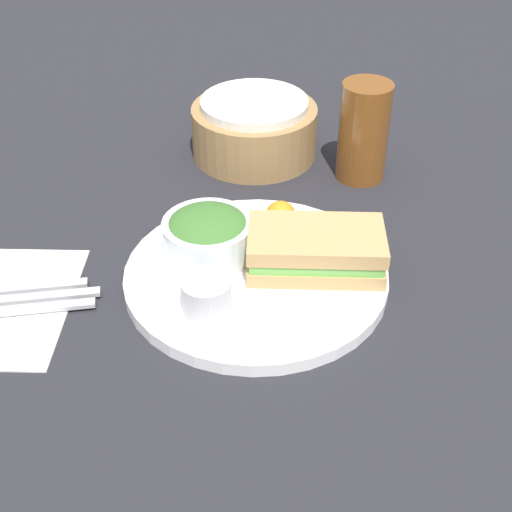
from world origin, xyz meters
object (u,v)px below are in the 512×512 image
Objects in this scene: dressing_cup at (206,295)px; plate at (256,276)px; knife at (5,300)px; sandwich at (316,250)px; bread_basket at (254,128)px; drink_glass at (364,132)px; spoon at (7,290)px; fork at (3,311)px; salad_bowl at (208,234)px.

plate is at bearing 52.97° from dressing_cup.
sandwich is at bearing 179.63° from knife.
knife is at bearing -126.96° from bread_basket.
drink_glass reaches higher than spoon.
plate reaches higher than knife.
bread_basket reaches higher than sandwich.
fork is at bearing -143.11° from drink_glass.
salad_bowl is 0.09m from dressing_cup.
bread_basket is at bearing 158.20° from drink_glass.
salad_bowl is at bearing -174.71° from spoon.
fork is at bearing 90.00° from knife.
spoon is (-0.22, 0.03, -0.03)m from dressing_cup.
plate is at bearing 180.00° from knife.
plate is 0.07m from sandwich.
spoon is (-0.22, -0.06, -0.04)m from salad_bowl.
knife is at bearing -90.00° from fork.
drink_glass is (0.19, 0.30, 0.03)m from dressing_cup.
fork is at bearing -166.04° from plate.
knife is at bearing -144.98° from drink_glass.
salad_bowl is at bearing -132.92° from drink_glass.
fork is (-0.33, -0.08, -0.03)m from sandwich.
plate is 1.46× the size of knife.
plate is 0.30m from bread_basket.
sandwich reaches higher than spoon.
fork is (-0.40, -0.30, -0.06)m from drink_glass.
plate is 0.28m from drink_glass.
dressing_cup is (-0.05, -0.06, 0.03)m from plate.
spoon is (-0.26, -0.32, -0.03)m from bread_basket.
salad_bowl is 0.27m from bread_basket.
sandwich reaches higher than plate.
salad_bowl is 1.95× the size of dressing_cup.
dressing_cup is at bearing -127.03° from plate.
bread_basket is (0.04, 0.36, 0.01)m from dressing_cup.
bread_basket is 0.43m from knife.
plate is 5.57× the size of dressing_cup.
dressing_cup reaches higher than knife.
drink_glass is at bearing -21.80° from bread_basket.
fork is (-0.25, -0.36, -0.03)m from bread_basket.
dressing_cup reaches higher than fork.
plate reaches higher than fork.
fork is (-0.22, -0.00, -0.03)m from dressing_cup.
salad_bowl is 0.58× the size of bread_basket.
dressing_cup is (-0.11, -0.07, -0.00)m from sandwich.
sandwich is at bearing 176.58° from spoon.
dressing_cup reaches higher than plate.
drink_glass is at bearing 59.87° from plate.
dressing_cup is 0.30× the size of bread_basket.
spoon is (-0.27, -0.03, -0.00)m from plate.
dressing_cup is 0.22m from knife.
knife is 1.17× the size of spoon.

